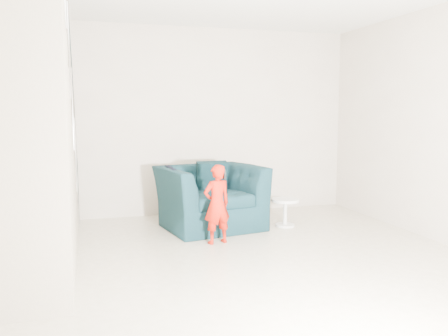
{
  "coord_description": "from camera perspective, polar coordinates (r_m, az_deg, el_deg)",
  "views": [
    {
      "loc": [
        -1.37,
        -4.01,
        1.5
      ],
      "look_at": [
        0.15,
        1.2,
        0.85
      ],
      "focal_mm": 38.0,
      "sensor_mm": 36.0,
      "label": 1
    }
  ],
  "objects": [
    {
      "name": "phone",
      "position": [
        5.32,
        0.06,
        -0.85
      ],
      "size": [
        0.02,
        0.05,
        0.1
      ],
      "primitive_type": "cube",
      "rotation": [
        0.0,
        0.0,
        -0.01
      ],
      "color": "black",
      "rests_on": "toddler"
    },
    {
      "name": "floor",
      "position": [
        4.49,
        2.52,
        -12.67
      ],
      "size": [
        5.5,
        5.5,
        0.0
      ],
      "primitive_type": "plane",
      "color": "#9D937A",
      "rests_on": "ground"
    },
    {
      "name": "armchair",
      "position": [
        6.13,
        -1.64,
        -3.52
      ],
      "size": [
        1.4,
        1.27,
        0.8
      ],
      "primitive_type": "imported",
      "rotation": [
        0.0,
        0.0,
        0.18
      ],
      "color": "black",
      "rests_on": "floor"
    },
    {
      "name": "side_table",
      "position": [
        6.27,
        7.37,
        -4.77
      ],
      "size": [
        0.36,
        0.36,
        0.36
      ],
      "color": "silver",
      "rests_on": "floor"
    },
    {
      "name": "toddler",
      "position": [
        5.39,
        -0.86,
        -4.37
      ],
      "size": [
        0.37,
        0.29,
        0.91
      ],
      "primitive_type": "imported",
      "rotation": [
        0.0,
        0.0,
        3.39
      ],
      "color": "#910407",
      "rests_on": "floor"
    },
    {
      "name": "back_wall",
      "position": [
        6.9,
        -4.84,
        5.55
      ],
      "size": [
        5.0,
        0.0,
        5.0
      ],
      "primitive_type": "plane",
      "rotation": [
        1.57,
        0.0,
        0.0
      ],
      "color": "#AE9E8D",
      "rests_on": "floor"
    },
    {
      "name": "cushion",
      "position": [
        6.38,
        -1.52,
        -0.95
      ],
      "size": [
        0.41,
        0.2,
        0.41
      ],
      "primitive_type": "cube",
      "rotation": [
        0.21,
        0.0,
        0.0
      ],
      "color": "black",
      "rests_on": "armchair"
    },
    {
      "name": "throw",
      "position": [
        6.03,
        -6.38,
        -2.75
      ],
      "size": [
        0.05,
        0.54,
        0.6
      ],
      "primitive_type": "cube",
      "color": "black",
      "rests_on": "armchair"
    },
    {
      "name": "staircase",
      "position": [
        4.63,
        -23.94,
        -0.6
      ],
      "size": [
        1.02,
        3.03,
        3.62
      ],
      "color": "#ADA089",
      "rests_on": "floor"
    }
  ]
}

